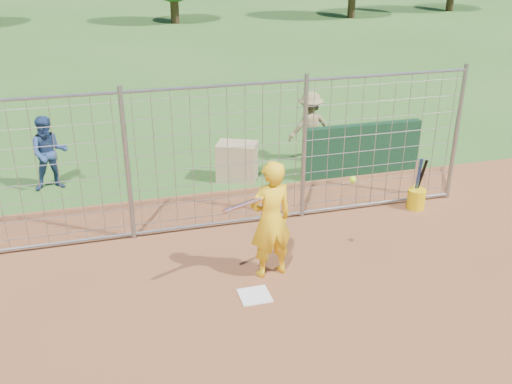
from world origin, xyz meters
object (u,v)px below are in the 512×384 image
object	(u,v)px
bystander_c	(310,127)
bucket_with_bats	(416,196)
batter	(271,220)
equipment_bin	(237,162)
bystander_a	(49,153)

from	to	relation	value
bystander_c	bucket_with_bats	size ratio (longest dim) A/B	1.61
batter	bucket_with_bats	size ratio (longest dim) A/B	1.86
equipment_bin	bucket_with_bats	bearing A→B (deg)	-13.07
bystander_a	equipment_bin	size ratio (longest dim) A/B	1.88
bystander_c	batter	bearing A→B (deg)	55.58
batter	bystander_a	size ratio (longest dim) A/B	1.21
batter	bystander_c	distance (m)	4.92
bucket_with_bats	bystander_c	bearing A→B (deg)	109.34
batter	equipment_bin	xyz separation A→B (m)	(0.41, 3.69, -0.51)
bystander_c	equipment_bin	xyz separation A→B (m)	(-1.85, -0.69, -0.38)
batter	bucket_with_bats	xyz separation A→B (m)	(3.28, 1.45, -0.66)
batter	equipment_bin	distance (m)	3.74
equipment_bin	batter	bearing A→B (deg)	-71.46
bystander_a	equipment_bin	xyz separation A→B (m)	(3.67, -0.55, -0.35)
bucket_with_bats	equipment_bin	bearing A→B (deg)	142.09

